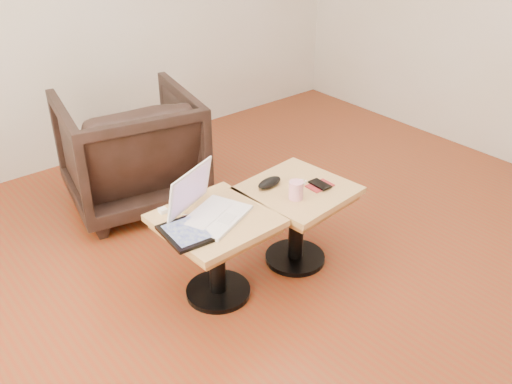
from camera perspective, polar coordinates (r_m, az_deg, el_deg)
room_shell at (r=2.48m, az=6.57°, el=15.22°), size 4.52×4.52×2.71m
side_table_left at (r=2.86m, az=-4.02°, el=-4.56°), size 0.54×0.54×0.47m
side_table_right at (r=3.11m, az=4.13°, el=-1.47°), size 0.57×0.57×0.47m
laptop at (r=2.78m, az=-4.93°, el=-1.60°), size 0.42×0.39×0.24m
tablet at (r=2.68m, az=-6.97°, el=-4.08°), size 0.23×0.27×0.02m
charging_adapter at (r=2.86m, az=-9.29°, el=-1.84°), size 0.04×0.04×0.02m
glasses_case at (r=3.04m, az=1.35°, el=0.95°), size 0.16×0.08×0.05m
striped_cup at (r=2.93m, az=4.02°, el=0.19°), size 0.09×0.09×0.10m
earbuds_tangle at (r=3.10m, az=4.58°, el=1.01°), size 0.07×0.05×0.01m
phone_on_sleeve at (r=3.07m, az=6.41°, el=0.70°), size 0.14×0.12×0.02m
armchair at (r=3.77m, az=-12.47°, el=4.13°), size 0.96×0.98×0.76m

